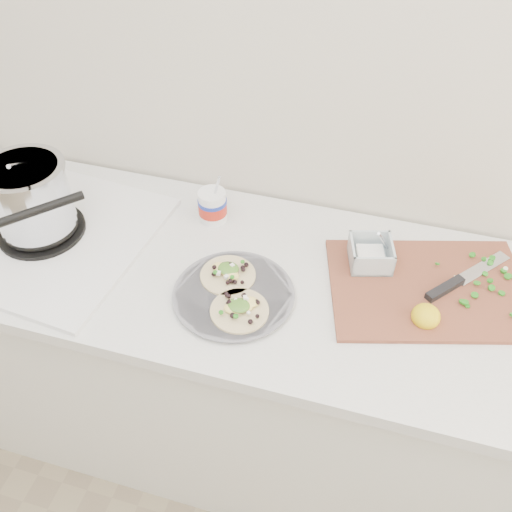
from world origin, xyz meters
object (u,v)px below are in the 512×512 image
(taco_plate, at_px, (234,292))
(tub, at_px, (213,203))
(cutboard, at_px, (424,281))
(stove, at_px, (35,210))

(taco_plate, distance_m, tub, 0.31)
(taco_plate, xyz_separation_m, cutboard, (0.46, 0.17, 0.00))
(tub, relative_size, cutboard, 0.33)
(stove, distance_m, tub, 0.49)
(stove, bearing_deg, taco_plate, -1.46)
(stove, distance_m, cutboard, 1.06)
(tub, xyz_separation_m, cutboard, (0.61, -0.10, -0.04))
(cutboard, bearing_deg, taco_plate, -175.02)
(stove, relative_size, tub, 3.39)
(taco_plate, relative_size, cutboard, 0.54)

